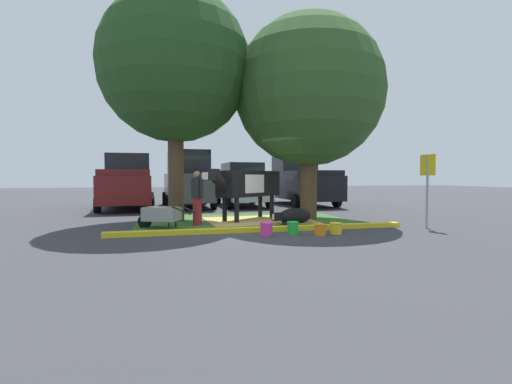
# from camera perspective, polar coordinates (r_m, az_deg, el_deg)

# --- Properties ---
(ground_plane) EXTENTS (80.00, 80.00, 0.00)m
(ground_plane) POSITION_cam_1_polar(r_m,az_deg,el_deg) (9.87, -0.42, -5.75)
(ground_plane) COLOR #38383D
(grass_island) EXTENTS (6.51, 4.22, 0.02)m
(grass_island) POSITION_cam_1_polar(r_m,az_deg,el_deg) (11.70, -1.72, -4.42)
(grass_island) COLOR #386B28
(grass_island) RESTS_ON ground
(curb_yellow) EXTENTS (7.71, 0.24, 0.12)m
(curb_yellow) POSITION_cam_1_polar(r_m,az_deg,el_deg) (9.52, 1.27, -5.70)
(curb_yellow) COLOR yellow
(curb_yellow) RESTS_ON ground
(hay_bedding) EXTENTS (3.33, 2.58, 0.04)m
(hay_bedding) POSITION_cam_1_polar(r_m,az_deg,el_deg) (11.70, 0.36, -4.35)
(hay_bedding) COLOR tan
(hay_bedding) RESTS_ON ground
(shade_tree_left) EXTENTS (4.66, 4.66, 7.12)m
(shade_tree_left) POSITION_cam_1_polar(r_m,az_deg,el_deg) (12.34, -12.26, 18.19)
(shade_tree_left) COLOR #4C3823
(shade_tree_left) RESTS_ON ground
(shade_tree_right) EXTENTS (4.75, 4.75, 6.49)m
(shade_tree_right) POSITION_cam_1_polar(r_m,az_deg,el_deg) (12.41, 8.11, 14.91)
(shade_tree_right) COLOR #4C3823
(shade_tree_right) RESTS_ON ground
(cow_holstein) EXTENTS (2.73, 2.18, 1.61)m
(cow_holstein) POSITION_cam_1_polar(r_m,az_deg,el_deg) (11.67, -1.38, 1.20)
(cow_holstein) COLOR black
(cow_holstein) RESTS_ON ground
(calf_lying) EXTENTS (1.33, 0.75, 0.48)m
(calf_lying) POSITION_cam_1_polar(r_m,az_deg,el_deg) (10.92, 5.82, -3.71)
(calf_lying) COLOR black
(calf_lying) RESTS_ON ground
(person_handler) EXTENTS (0.34, 0.48, 1.55)m
(person_handler) POSITION_cam_1_polar(r_m,az_deg,el_deg) (10.67, -8.97, -0.69)
(person_handler) COLOR maroon
(person_handler) RESTS_ON ground
(wheelbarrow) EXTENTS (1.56, 1.07, 0.63)m
(wheelbarrow) POSITION_cam_1_polar(r_m,az_deg,el_deg) (10.31, -14.31, -3.32)
(wheelbarrow) COLOR gray
(wheelbarrow) RESTS_ON ground
(parking_sign) EXTENTS (0.16, 0.43, 1.99)m
(parking_sign) POSITION_cam_1_polar(r_m,az_deg,el_deg) (11.03, 24.72, 2.20)
(parking_sign) COLOR #99999E
(parking_sign) RESTS_ON ground
(bucket_pink) EXTENTS (0.31, 0.31, 0.32)m
(bucket_pink) POSITION_cam_1_polar(r_m,az_deg,el_deg) (8.84, 1.61, -5.63)
(bucket_pink) COLOR #EA3893
(bucket_pink) RESTS_ON ground
(bucket_green) EXTENTS (0.29, 0.29, 0.32)m
(bucket_green) POSITION_cam_1_polar(r_m,az_deg,el_deg) (9.03, 5.64, -5.47)
(bucket_green) COLOR green
(bucket_green) RESTS_ON ground
(bucket_orange) EXTENTS (0.30, 0.30, 0.27)m
(bucket_orange) POSITION_cam_1_polar(r_m,az_deg,el_deg) (9.03, 9.77, -5.64)
(bucket_orange) COLOR orange
(bucket_orange) RESTS_ON ground
(bucket_yellow) EXTENTS (0.31, 0.31, 0.27)m
(bucket_yellow) POSITION_cam_1_polar(r_m,az_deg,el_deg) (9.32, 12.12, -5.40)
(bucket_yellow) COLOR yellow
(bucket_yellow) RESTS_ON ground
(pickup_truck_maroon) EXTENTS (2.33, 5.45, 2.42)m
(pickup_truck_maroon) POSITION_cam_1_polar(r_m,az_deg,el_deg) (17.22, -19.02, 1.33)
(pickup_truck_maroon) COLOR maroon
(pickup_truck_maroon) RESTS_ON ground
(suv_black) EXTENTS (2.21, 4.65, 2.52)m
(suv_black) POSITION_cam_1_polar(r_m,az_deg,el_deg) (17.20, -10.43, 1.94)
(suv_black) COLOR #4C5156
(suv_black) RESTS_ON ground
(hatchback_white) EXTENTS (2.11, 4.44, 2.02)m
(hatchback_white) POSITION_cam_1_polar(r_m,az_deg,el_deg) (17.54, -2.16, 1.05)
(hatchback_white) COLOR silver
(hatchback_white) RESTS_ON ground
(pickup_truck_black) EXTENTS (2.33, 5.45, 2.42)m
(pickup_truck_black) POSITION_cam_1_polar(r_m,az_deg,el_deg) (18.47, 6.80, 1.51)
(pickup_truck_black) COLOR black
(pickup_truck_black) RESTS_ON ground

